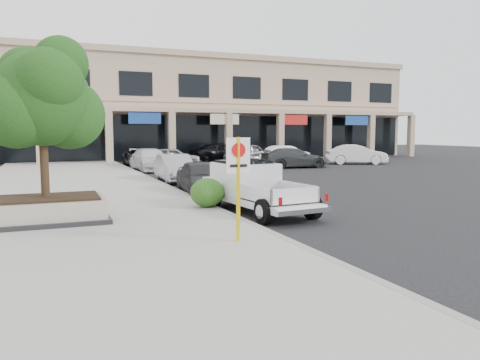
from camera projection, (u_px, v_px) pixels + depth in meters
name	position (u px, v px, depth m)	size (l,w,h in m)	color
ground	(311.00, 227.00, 12.57)	(120.00, 120.00, 0.00)	black
sidewalk	(81.00, 205.00, 16.00)	(8.00, 52.00, 0.15)	gray
curb	(192.00, 198.00, 17.49)	(0.20, 52.00, 0.15)	gray
strip_mall	(204.00, 109.00, 46.30)	(40.55, 12.43, 9.50)	tan
planter	(46.00, 210.00, 12.58)	(3.20, 2.20, 0.68)	black
planter_tree	(47.00, 100.00, 12.47)	(2.90, 2.55, 4.00)	black
no_parking_sign	(238.00, 175.00, 10.23)	(0.55, 0.09, 2.30)	gold
hedge	(207.00, 193.00, 14.97)	(1.10, 0.99, 0.94)	#134413
pickup_truck	(259.00, 187.00, 14.77)	(1.90, 5.13, 1.62)	white
curb_car_a	(202.00, 177.00, 19.21)	(1.65, 4.09, 1.39)	#292B2E
curb_car_b	(175.00, 168.00, 23.83)	(1.48, 4.23, 1.39)	#9EA0A6
curb_car_c	(151.00, 160.00, 30.45)	(2.00, 4.91, 1.43)	silver
curb_car_d	(146.00, 157.00, 32.86)	(2.44, 5.29, 1.47)	black
lot_car_a	(173.00, 157.00, 34.20)	(1.64, 4.07, 1.39)	#A1A3A9
lot_car_b	(286.00, 155.00, 36.56)	(1.53, 4.38, 1.44)	white
lot_car_c	(294.00, 158.00, 32.90)	(1.94, 4.77, 1.39)	#303335
lot_car_d	(224.00, 153.00, 39.32)	(2.51, 5.45, 1.51)	black
lot_car_e	(251.00, 153.00, 38.54)	(1.85, 4.60, 1.57)	gray
lot_car_f	(356.00, 154.00, 36.49)	(1.61, 4.61, 1.52)	silver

